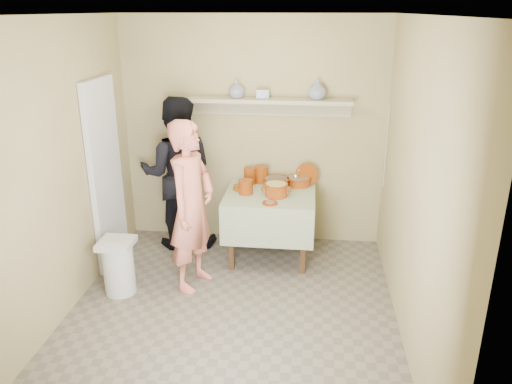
# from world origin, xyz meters

# --- Properties ---
(ground) EXTENTS (3.50, 3.50, 0.00)m
(ground) POSITION_xyz_m (0.00, 0.00, 0.00)
(ground) COLOR #696052
(ground) RESTS_ON ground
(tile_panel) EXTENTS (0.06, 0.70, 2.00)m
(tile_panel) POSITION_xyz_m (-1.46, 0.95, 1.00)
(tile_panel) COLOR silver
(tile_panel) RESTS_ON ground
(plate_stack_a) EXTENTS (0.14, 0.14, 0.19)m
(plate_stack_a) POSITION_xyz_m (-0.01, 1.53, 0.85)
(plate_stack_a) COLOR maroon
(plate_stack_a) RESTS_ON serving_table
(plate_stack_b) EXTENTS (0.16, 0.16, 0.19)m
(plate_stack_b) POSITION_xyz_m (0.12, 1.59, 0.86)
(plate_stack_b) COLOR maroon
(plate_stack_b) RESTS_ON serving_table
(bowl_stack) EXTENTS (0.16, 0.16, 0.16)m
(bowl_stack) POSITION_xyz_m (-0.01, 1.19, 0.84)
(bowl_stack) COLOR maroon
(bowl_stack) RESTS_ON serving_table
(empty_bowl) EXTENTS (0.17, 0.17, 0.05)m
(empty_bowl) POSITION_xyz_m (-0.08, 1.31, 0.79)
(empty_bowl) COLOR maroon
(empty_bowl) RESTS_ON serving_table
(propped_lid) EXTENTS (0.28, 0.15, 0.26)m
(propped_lid) POSITION_xyz_m (0.63, 1.56, 0.88)
(propped_lid) COLOR maroon
(propped_lid) RESTS_ON serving_table
(vase_right) EXTENTS (0.25, 0.25, 0.21)m
(vase_right) POSITION_xyz_m (0.71, 1.63, 1.83)
(vase_right) COLOR navy
(vase_right) RESTS_ON wall_shelf
(vase_left) EXTENTS (0.24, 0.24, 0.19)m
(vase_left) POSITION_xyz_m (-0.16, 1.62, 1.81)
(vase_left) COLOR navy
(vase_left) RESTS_ON wall_shelf
(ceramic_box) EXTENTS (0.15, 0.11, 0.10)m
(ceramic_box) POSITION_xyz_m (0.12, 1.63, 1.77)
(ceramic_box) COLOR navy
(ceramic_box) RESTS_ON wall_shelf
(person_cook) EXTENTS (0.57, 0.71, 1.70)m
(person_cook) POSITION_xyz_m (-0.45, 0.55, 0.85)
(person_cook) COLOR #CE6C59
(person_cook) RESTS_ON ground
(person_helper) EXTENTS (0.94, 0.78, 1.76)m
(person_helper) POSITION_xyz_m (-0.83, 1.45, 0.88)
(person_helper) COLOR black
(person_helper) RESTS_ON ground
(room_shell) EXTENTS (3.04, 3.54, 2.62)m
(room_shell) POSITION_xyz_m (0.00, 0.00, 1.61)
(room_shell) COLOR tan
(room_shell) RESTS_ON ground
(serving_table) EXTENTS (0.97, 0.97, 0.76)m
(serving_table) POSITION_xyz_m (0.25, 1.28, 0.64)
(serving_table) COLOR #4C2D16
(serving_table) RESTS_ON ground
(cazuela_meat_a) EXTENTS (0.30, 0.30, 0.10)m
(cazuela_meat_a) POSITION_xyz_m (0.29, 1.46, 0.82)
(cazuela_meat_a) COLOR maroon
(cazuela_meat_a) RESTS_ON serving_table
(cazuela_meat_b) EXTENTS (0.28, 0.28, 0.10)m
(cazuela_meat_b) POSITION_xyz_m (0.55, 1.53, 0.82)
(cazuela_meat_b) COLOR maroon
(cazuela_meat_b) RESTS_ON serving_table
(ladle) EXTENTS (0.08, 0.26, 0.19)m
(ladle) POSITION_xyz_m (0.52, 1.51, 0.87)
(ladle) COLOR silver
(ladle) RESTS_ON cazuela_meat_b
(cazuela_rice) EXTENTS (0.33, 0.25, 0.14)m
(cazuela_rice) POSITION_xyz_m (0.32, 1.16, 0.85)
(cazuela_rice) COLOR maroon
(cazuela_rice) RESTS_ON serving_table
(front_plate) EXTENTS (0.16, 0.16, 0.03)m
(front_plate) POSITION_xyz_m (0.27, 0.93, 0.77)
(front_plate) COLOR maroon
(front_plate) RESTS_ON serving_table
(wall_shelf) EXTENTS (1.80, 0.25, 0.21)m
(wall_shelf) POSITION_xyz_m (0.20, 1.65, 1.67)
(wall_shelf) COLOR tan
(wall_shelf) RESTS_ON room_shell
(trash_bin) EXTENTS (0.32, 0.32, 0.56)m
(trash_bin) POSITION_xyz_m (-1.15, 0.32, 0.28)
(trash_bin) COLOR silver
(trash_bin) RESTS_ON ground
(electrical_cord) EXTENTS (0.01, 0.05, 0.90)m
(electrical_cord) POSITION_xyz_m (1.47, 1.48, 1.25)
(electrical_cord) COLOR silver
(electrical_cord) RESTS_ON wall_shelf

